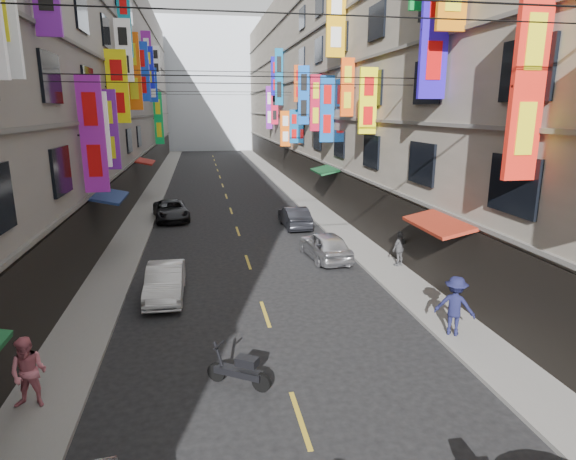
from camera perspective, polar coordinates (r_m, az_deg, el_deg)
name	(u,v)px	position (r m, az deg, el deg)	size (l,w,h in m)	color
sidewalk_left	(151,198)	(40.28, -15.90, 3.68)	(2.00, 90.00, 0.12)	slate
sidewalk_right	(297,193)	(40.88, 1.11, 4.36)	(2.00, 90.00, 0.12)	slate
building_row_left	(58,74)	(40.81, -25.57, 16.32)	(10.14, 90.00, 19.00)	gray
building_row_right	(369,78)	(41.98, 9.60, 17.34)	(10.14, 90.00, 19.00)	gray
haze_block	(208,86)	(89.61, -9.44, 16.46)	(18.00, 8.00, 22.00)	silver
shop_signage	(223,73)	(32.04, -7.70, 17.97)	(14.00, 55.00, 11.84)	#0E53AB
street_awnings	(217,193)	(23.83, -8.41, 4.40)	(13.99, 35.20, 0.41)	#155127
overhead_cables	(234,75)	(27.63, -6.45, 17.84)	(14.00, 38.04, 1.24)	black
lane_markings	(228,203)	(37.20, -7.07, 3.20)	(0.12, 80.20, 0.01)	gold
scooter_crossing	(240,371)	(12.89, -5.76, -16.26)	(1.58, 1.07, 1.14)	black
scooter_far_right	(320,254)	(22.37, 3.79, -2.85)	(0.57, 1.80, 1.14)	black
car_left_mid	(165,282)	(18.82, -14.36, -5.96)	(1.34, 3.84, 1.26)	silver
car_left_far	(171,210)	(32.02, -13.70, 2.27)	(2.06, 4.46, 1.24)	black
car_right_mid	(325,245)	(22.91, 4.40, -1.81)	(1.63, 4.05, 1.38)	silver
car_right_far	(295,217)	(29.07, 0.78, 1.56)	(1.37, 3.92, 1.29)	#27282F
pedestrian_lfar	(29,373)	(13.13, -28.38, -14.67)	(0.85, 0.58, 1.75)	#DE7584
pedestrian_rnear	(455,306)	(15.87, 19.17, -8.47)	(1.22, 0.63, 1.89)	#141537
pedestrian_rfar	(400,249)	(22.06, 13.09, -2.15)	(0.94, 0.53, 1.60)	#575759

